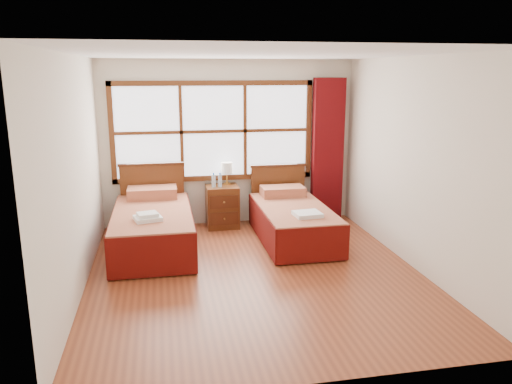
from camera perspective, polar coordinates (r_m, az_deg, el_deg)
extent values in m
plane|color=brown|center=(6.18, -0.03, -9.36)|extent=(4.50, 4.50, 0.00)
plane|color=white|center=(5.69, -0.04, 15.52)|extent=(4.50, 4.50, 0.00)
plane|color=silver|center=(7.99, -3.09, 5.58)|extent=(4.00, 0.00, 4.00)
plane|color=silver|center=(5.77, -19.95, 1.69)|extent=(0.00, 4.50, 4.50)
plane|color=silver|center=(6.47, 17.66, 3.08)|extent=(0.00, 4.50, 4.50)
cube|color=white|center=(7.90, -4.89, 6.93)|extent=(3.00, 0.02, 1.40)
cube|color=#562B12|center=(8.00, -4.77, 1.64)|extent=(3.16, 0.06, 0.08)
cube|color=#562B12|center=(7.83, -4.98, 12.30)|extent=(3.16, 0.06, 0.08)
cube|color=#562B12|center=(7.87, -16.16, 6.42)|extent=(0.08, 0.06, 1.56)
cube|color=#562B12|center=(8.19, 5.99, 7.14)|extent=(0.08, 0.06, 1.56)
cube|color=#562B12|center=(7.85, -8.53, 6.78)|extent=(0.05, 0.05, 1.40)
cube|color=#562B12|center=(7.95, -1.26, 7.02)|extent=(0.05, 0.05, 1.40)
cube|color=#562B12|center=(7.88, -4.87, 6.91)|extent=(3.00, 0.05, 0.05)
cube|color=#5C090C|center=(8.24, 8.19, 4.80)|extent=(0.50, 0.16, 2.30)
cube|color=#411E0D|center=(7.09, -11.64, -5.28)|extent=(0.93, 1.86, 0.30)
cube|color=maroon|center=(7.00, -11.75, -3.12)|extent=(1.04, 2.06, 0.25)
cube|color=#600E0A|center=(7.08, -15.92, -4.47)|extent=(0.03, 2.06, 0.52)
cube|color=#600E0A|center=(7.05, -7.45, -4.11)|extent=(0.03, 2.06, 0.52)
cube|color=#600E0A|center=(6.08, -11.77, -7.23)|extent=(1.04, 0.03, 0.52)
cube|color=maroon|center=(7.67, -11.77, -0.06)|extent=(0.73, 0.42, 0.16)
cube|color=#562B12|center=(7.96, -11.70, -0.54)|extent=(0.97, 0.06, 1.01)
cube|color=#411E0D|center=(7.85, -11.88, 3.11)|extent=(1.01, 0.08, 0.04)
cube|color=#411E0D|center=(7.33, 4.30, -4.50)|extent=(0.85, 1.70, 0.28)
cube|color=maroon|center=(7.25, 4.33, -2.59)|extent=(0.95, 1.89, 0.23)
cube|color=#600E0A|center=(7.18, 0.63, -3.85)|extent=(0.03, 1.89, 0.47)
cube|color=#600E0A|center=(7.43, 7.88, -3.40)|extent=(0.03, 1.89, 0.47)
cube|color=#600E0A|center=(6.43, 6.51, -6.05)|extent=(0.95, 0.03, 0.47)
cube|color=maroon|center=(7.84, 3.06, 0.10)|extent=(0.67, 0.39, 0.15)
cube|color=#562B12|center=(8.18, 2.50, -0.20)|extent=(0.89, 0.06, 0.93)
cube|color=#411E0D|center=(8.08, 2.53, 3.05)|extent=(0.93, 0.08, 0.04)
cube|color=#562B12|center=(7.92, -3.88, -1.65)|extent=(0.50, 0.44, 0.67)
cube|color=#411E0D|center=(7.73, -3.65, -3.05)|extent=(0.44, 0.02, 0.20)
cube|color=#411E0D|center=(7.66, -3.68, -1.14)|extent=(0.44, 0.02, 0.20)
sphere|color=#B0803B|center=(7.71, -3.63, -3.09)|extent=(0.03, 0.03, 0.03)
sphere|color=#B0803B|center=(7.64, -3.66, -1.17)|extent=(0.03, 0.03, 0.03)
cube|color=white|center=(6.54, -12.26, -2.95)|extent=(0.39, 0.36, 0.05)
cube|color=white|center=(6.53, -12.28, -2.53)|extent=(0.29, 0.27, 0.05)
cube|color=white|center=(6.77, 5.90, -2.53)|extent=(0.38, 0.34, 0.05)
cylinder|color=gold|center=(7.95, -3.34, 0.96)|extent=(0.11, 0.11, 0.02)
cylinder|color=gold|center=(7.93, -3.35, 1.57)|extent=(0.02, 0.02, 0.15)
cylinder|color=silver|center=(7.90, -3.36, 2.76)|extent=(0.18, 0.18, 0.18)
cylinder|color=#AAC5DA|center=(7.74, -4.86, 1.28)|extent=(0.06, 0.06, 0.20)
cylinder|color=blue|center=(7.72, -4.88, 2.11)|extent=(0.03, 0.03, 0.03)
cylinder|color=#AAC5DA|center=(7.74, -4.14, 1.29)|extent=(0.06, 0.06, 0.20)
cylinder|color=blue|center=(7.72, -4.15, 2.12)|extent=(0.03, 0.03, 0.03)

